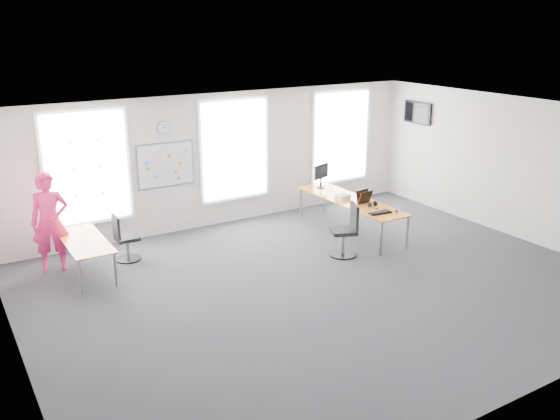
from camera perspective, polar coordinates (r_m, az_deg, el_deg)
floor at (r=10.69m, az=4.18°, el=-7.17°), size 10.00×10.00×0.00m
ceiling at (r=9.81m, az=4.58°, el=8.93°), size 10.00×10.00×0.00m
wall_back at (r=13.48m, az=-5.59°, el=4.86°), size 10.00×0.00×10.00m
wall_front at (r=7.50m, az=22.57°, el=-7.31°), size 10.00×0.00×10.00m
wall_left at (r=8.43m, az=-24.59°, el=-4.79°), size 0.00×10.00×10.00m
wall_right at (r=13.60m, az=21.82°, el=3.76°), size 0.00×10.00×10.00m
window_left at (r=12.44m, az=-18.10°, el=3.90°), size 1.60×0.06×2.20m
window_mid at (r=13.54m, az=-4.41°, el=5.82°), size 1.60×0.06×2.20m
window_right at (r=15.11m, az=5.84°, el=7.04°), size 1.60×0.06×2.20m
desk_right at (r=13.12m, az=6.80°, el=0.79°), size 0.81×3.04×0.74m
desk_left at (r=11.46m, az=-18.29°, el=-3.03°), size 0.72×1.80×0.66m
chair_right at (r=11.86m, az=6.39°, el=-2.21°), size 0.62×0.62×1.06m
chair_left at (r=11.94m, az=-14.76°, el=-2.86°), size 0.50×0.50×0.94m
person at (r=11.75m, az=-21.24°, el=-1.09°), size 0.76×0.58×1.88m
whiteboard at (r=12.93m, az=-10.94°, el=4.28°), size 1.20×0.03×0.90m
wall_clock at (r=12.77m, az=-11.15°, el=7.77°), size 0.30×0.04×0.30m
tv at (r=15.35m, az=13.11°, el=9.11°), size 0.06×0.90×0.55m
keyboard at (r=12.26m, az=9.59°, el=-0.26°), size 0.51×0.24×0.02m
mouse at (r=12.39m, az=11.13°, el=-0.11°), size 0.09×0.13×0.04m
lens_cap at (r=12.53m, az=9.32°, el=0.10°), size 0.07×0.07×0.01m
headphones at (r=12.67m, az=8.89°, el=0.56°), size 0.20×0.11×0.12m
laptop_sleeve at (r=12.83m, az=8.09°, el=1.25°), size 0.37×0.23×0.29m
paper_stack at (r=13.11m, az=6.05°, el=1.26°), size 0.34×0.28×0.10m
monitor at (r=13.89m, az=4.00°, el=3.50°), size 0.49×0.22×0.56m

